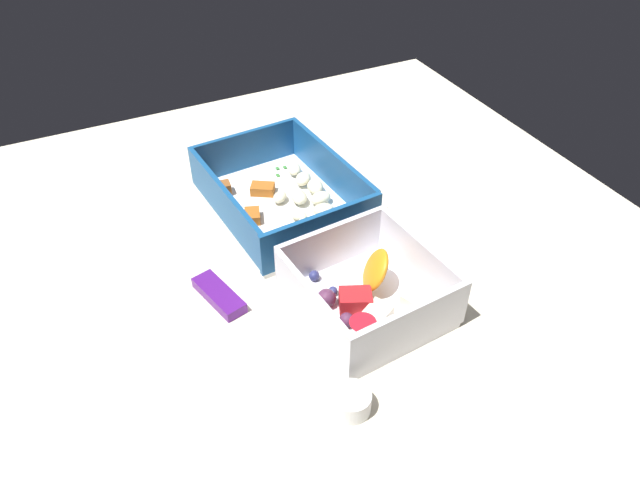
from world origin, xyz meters
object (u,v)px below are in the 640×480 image
(pasta_container, at_px, (283,197))
(fruit_bowl, at_px, (365,295))
(paper_cup_liner, at_px, (351,402))
(candy_bar, at_px, (219,295))

(pasta_container, relative_size, fruit_bowl, 1.41)
(fruit_bowl, relative_size, paper_cup_liner, 4.48)
(candy_bar, bearing_deg, paper_cup_liner, -161.42)
(candy_bar, relative_size, paper_cup_liner, 2.00)
(pasta_container, bearing_deg, paper_cup_liner, 163.21)
(paper_cup_liner, bearing_deg, fruit_bowl, -34.67)
(candy_bar, height_order, paper_cup_liner, paper_cup_liner)
(pasta_container, bearing_deg, fruit_bowl, 177.10)
(fruit_bowl, height_order, candy_bar, fruit_bowl)
(pasta_container, distance_m, paper_cup_liner, 0.30)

